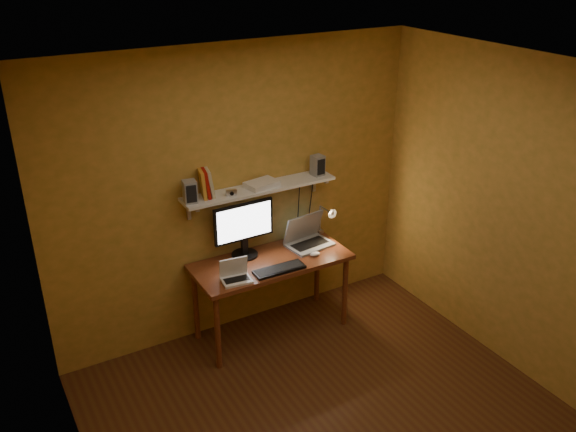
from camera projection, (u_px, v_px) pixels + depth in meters
room at (341, 274)px, 4.05m from camera, size 3.44×3.24×2.64m
desk at (271, 268)px, 5.39m from camera, size 1.40×0.60×0.75m
wall_shelf at (260, 189)px, 5.25m from camera, size 1.40×0.25×0.21m
monitor at (244, 227)px, 5.31m from camera, size 0.56×0.24×0.50m
laptop at (307, 237)px, 5.60m from camera, size 0.43×0.33×0.29m
netbook at (235, 274)px, 5.03m from camera, size 0.26×0.20×0.19m
keyboard at (279, 269)px, 5.18m from camera, size 0.45×0.16×0.02m
mouse at (315, 254)px, 5.42m from camera, size 0.10×0.07×0.03m
desk_lamp at (327, 217)px, 5.67m from camera, size 0.09×0.23×0.38m
speaker_left at (190, 192)px, 4.91m from camera, size 0.12×0.12×0.19m
speaker_right at (318, 165)px, 5.47m from camera, size 0.11×0.11×0.18m
books at (206, 183)px, 5.00m from camera, size 0.15×0.17×0.24m
shelf_camera at (231, 193)px, 5.06m from camera, size 0.09×0.05×0.05m
router at (262, 184)px, 5.24m from camera, size 0.31×0.23×0.05m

